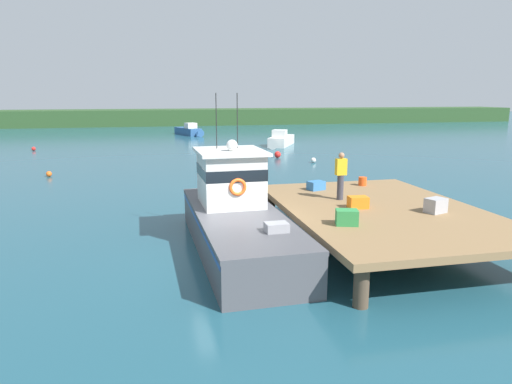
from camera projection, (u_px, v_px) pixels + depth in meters
name	position (u px, v px, depth m)	size (l,w,h in m)	color
ground_plane	(234.00, 254.00, 13.97)	(200.00, 200.00, 0.00)	#1E4C5B
dock	(381.00, 211.00, 14.78)	(6.00, 9.00, 1.20)	#4C3D2D
main_fishing_boat	(235.00, 215.00, 14.63)	(2.77, 9.85, 4.80)	#4C4C51
crate_single_by_cleat	(436.00, 205.00, 14.09)	(0.60, 0.44, 0.45)	#9E9EA3
crate_stack_mid_dock	(347.00, 217.00, 12.76)	(0.60, 0.44, 0.43)	#2D8442
crate_single_far	(358.00, 202.00, 14.67)	(0.60, 0.44, 0.37)	orange
crate_stack_near_edge	(316.00, 186.00, 17.46)	(0.60, 0.44, 0.33)	#3370B2
bait_bucket	(363.00, 181.00, 18.29)	(0.32, 0.32, 0.34)	#E04C19
deckhand_by_the_boat	(341.00, 175.00, 15.71)	(0.36, 0.22, 1.63)	#383842
moored_boat_far_right	(280.00, 140.00, 43.11)	(3.91, 5.89, 1.54)	silver
moored_boat_off_the_point	(189.00, 131.00, 54.57)	(3.09, 5.76, 1.46)	#285184
mooring_buoy_inshore	(313.00, 160.00, 32.60)	(0.36, 0.36, 0.36)	silver
mooring_buoy_channel_marker	(49.00, 174.00, 27.09)	(0.33, 0.33, 0.33)	#EA5B19
mooring_buoy_spare_mooring	(278.00, 155.00, 35.14)	(0.49, 0.49, 0.49)	red
mooring_buoy_outer	(34.00, 149.00, 39.57)	(0.33, 0.33, 0.33)	red
far_shoreline	(166.00, 117.00, 72.88)	(120.00, 8.00, 2.40)	#284723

